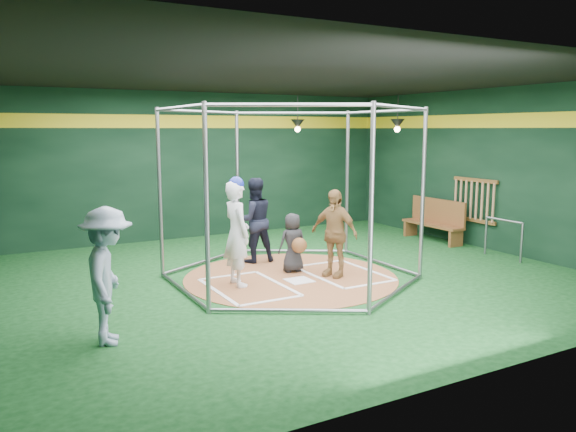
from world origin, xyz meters
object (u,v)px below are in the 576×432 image
batter_figure (237,232)px  visitor_leopard (334,233)px  umpire (254,220)px  dugout_bench (435,220)px

batter_figure → visitor_leopard: 1.78m
visitor_leopard → umpire: size_ratio=0.94×
visitor_leopard → umpire: (-0.77, 1.69, 0.05)m
umpire → dugout_bench: bearing=-176.6°
batter_figure → dugout_bench: (5.67, 1.30, -0.42)m
umpire → dugout_bench: (4.69, -0.10, -0.34)m
dugout_bench → batter_figure: bearing=-167.1°
batter_figure → visitor_leopard: bearing=-9.5°
visitor_leopard → dugout_bench: bearing=86.6°
visitor_leopard → dugout_bench: 4.24m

